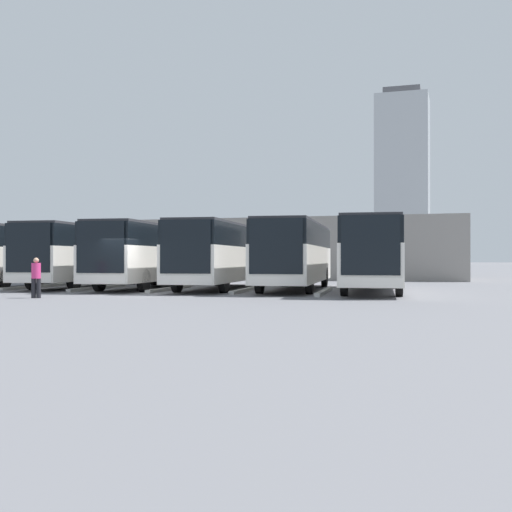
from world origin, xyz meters
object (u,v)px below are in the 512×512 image
at_px(bus_5, 24,254).
at_px(bus_1, 295,253).
at_px(bus_4, 87,253).
at_px(bus_0, 373,252).
at_px(bus_2, 221,253).
at_px(bus_3, 149,253).
at_px(pedestrian, 36,276).

bearing_deg(bus_5, bus_1, 175.54).
height_order(bus_4, bus_5, same).
bearing_deg(bus_0, bus_5, -7.03).
relative_size(bus_4, bus_5, 1.00).
distance_m(bus_4, bus_5, 4.03).
bearing_deg(bus_5, bus_4, 177.95).
relative_size(bus_2, bus_3, 1.00).
height_order(bus_1, pedestrian, bus_1).
distance_m(bus_0, bus_1, 4.09).
height_order(bus_3, bus_4, same).
bearing_deg(pedestrian, bus_5, -73.09).
distance_m(bus_2, bus_3, 4.03).
relative_size(bus_2, bus_5, 1.00).
relative_size(bus_5, pedestrian, 7.73).
bearing_deg(bus_5, bus_3, 174.03).
xyz_separation_m(bus_2, bus_3, (4.02, 0.26, 0.00)).
bearing_deg(bus_3, bus_1, 177.05).
distance_m(bus_3, bus_5, 8.04).
distance_m(bus_0, bus_4, 16.09).
bearing_deg(bus_5, pedestrian, 123.32).
height_order(bus_1, bus_3, same).
relative_size(bus_0, bus_3, 1.00).
bearing_deg(pedestrian, bus_4, -91.67).
xyz_separation_m(bus_1, bus_2, (4.02, 0.21, 0.00)).
distance_m(bus_4, pedestrian, 10.36).
bearing_deg(bus_3, bus_5, -5.97).
bearing_deg(bus_4, bus_0, 171.72).
bearing_deg(bus_4, bus_2, 173.79).
bearing_deg(bus_2, bus_5, -4.82).
bearing_deg(bus_2, pedestrian, 59.47).
bearing_deg(pedestrian, bus_2, -136.93).
relative_size(bus_0, bus_1, 1.00).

